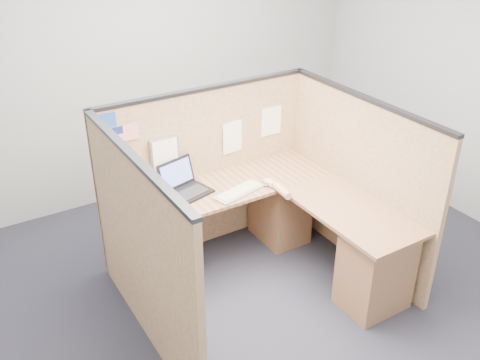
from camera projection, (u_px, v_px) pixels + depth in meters
floor at (267, 296)px, 4.45m from camera, size 5.00×5.00×0.00m
wall_back at (147, 66)px, 5.48m from camera, size 5.00×0.00×5.00m
cubicle_partitions at (240, 195)px, 4.41m from camera, size 2.06×1.83×1.53m
l_desk at (267, 234)px, 4.56m from camera, size 1.95×1.75×0.73m
laptop at (185, 184)px, 4.52m from camera, size 0.41×0.42×0.26m
keyboard at (239, 192)px, 4.50m from camera, size 0.48×0.26×0.03m
mouse at (268, 183)px, 4.62m from camera, size 0.10×0.06×0.04m
hand_forearm at (277, 188)px, 4.52m from camera, size 0.10×0.35×0.07m
blue_poster at (106, 126)px, 4.12m from camera, size 0.16×0.02×0.22m
american_flag at (123, 135)px, 4.22m from camera, size 0.21×0.01×0.37m
file_holder at (164, 156)px, 4.48m from camera, size 0.25×0.05×0.32m
paper_left at (234, 137)px, 4.82m from camera, size 0.23×0.03×0.30m
paper_right at (271, 121)px, 4.97m from camera, size 0.22×0.01×0.27m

